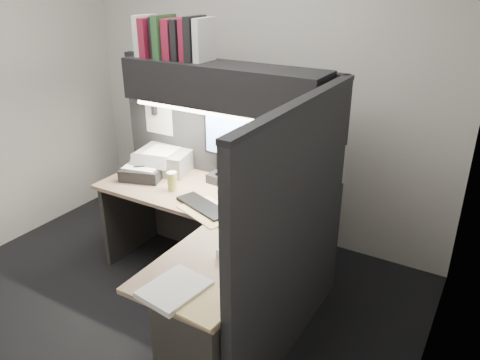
# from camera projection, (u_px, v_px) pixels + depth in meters

# --- Properties ---
(floor) EXTENTS (3.50, 3.50, 0.00)m
(floor) POSITION_uv_depth(u_px,v_px,m) (154.00, 310.00, 3.36)
(floor) COLOR black
(floor) RESTS_ON ground
(wall_back) EXTENTS (3.50, 0.04, 2.70)m
(wall_back) POSITION_uv_depth(u_px,v_px,m) (257.00, 85.00, 4.00)
(wall_back) COLOR beige
(wall_back) RESTS_ON floor
(wall_right) EXTENTS (0.04, 3.00, 2.70)m
(wall_right) POSITION_uv_depth(u_px,v_px,m) (447.00, 195.00, 2.00)
(wall_right) COLOR beige
(wall_right) RESTS_ON floor
(partition_back) EXTENTS (1.90, 0.06, 1.60)m
(partition_back) POSITION_uv_depth(u_px,v_px,m) (225.00, 166.00, 3.76)
(partition_back) COLOR black
(partition_back) RESTS_ON floor
(partition_right) EXTENTS (0.06, 1.50, 1.60)m
(partition_right) POSITION_uv_depth(u_px,v_px,m) (294.00, 239.00, 2.72)
(partition_right) COLOR black
(partition_right) RESTS_ON floor
(desk) EXTENTS (1.70, 1.53, 0.73)m
(desk) POSITION_uv_depth(u_px,v_px,m) (200.00, 277.00, 2.98)
(desk) COLOR #987660
(desk) RESTS_ON floor
(overhead_shelf) EXTENTS (1.55, 0.34, 0.30)m
(overhead_shelf) POSITION_uv_depth(u_px,v_px,m) (222.00, 85.00, 3.29)
(overhead_shelf) COLOR black
(overhead_shelf) RESTS_ON partition_back
(task_light_tube) EXTENTS (1.32, 0.04, 0.04)m
(task_light_tube) POSITION_uv_depth(u_px,v_px,m) (211.00, 113.00, 3.25)
(task_light_tube) COLOR white
(task_light_tube) RESTS_ON overhead_shelf
(monitor) EXTENTS (0.51, 0.25, 0.55)m
(monitor) POSITION_uv_depth(u_px,v_px,m) (233.00, 157.00, 3.53)
(monitor) COLOR black
(monitor) RESTS_ON desk
(keyboard) EXTENTS (0.48, 0.29, 0.02)m
(keyboard) POSITION_uv_depth(u_px,v_px,m) (203.00, 206.00, 3.24)
(keyboard) COLOR black
(keyboard) RESTS_ON desk
(mousepad) EXTENTS (0.25, 0.24, 0.00)m
(mousepad) POSITION_uv_depth(u_px,v_px,m) (261.00, 211.00, 3.20)
(mousepad) COLOR navy
(mousepad) RESTS_ON desk
(mouse) EXTENTS (0.09, 0.12, 0.04)m
(mouse) POSITION_uv_depth(u_px,v_px,m) (261.00, 207.00, 3.21)
(mouse) COLOR black
(mouse) RESTS_ON mousepad
(telephone) EXTENTS (0.26, 0.26, 0.09)m
(telephone) POSITION_uv_depth(u_px,v_px,m) (279.00, 190.00, 3.41)
(telephone) COLOR #C3B696
(telephone) RESTS_ON desk
(coffee_cup) EXTENTS (0.08, 0.08, 0.13)m
(coffee_cup) POSITION_uv_depth(u_px,v_px,m) (172.00, 182.00, 3.49)
(coffee_cup) COLOR #D3C454
(coffee_cup) RESTS_ON desk
(printer) EXTENTS (0.49, 0.45, 0.17)m
(printer) POSITION_uv_depth(u_px,v_px,m) (165.00, 160.00, 3.85)
(printer) COLOR gray
(printer) RESTS_ON desk
(notebook_stack) EXTENTS (0.38, 0.35, 0.09)m
(notebook_stack) POSITION_uv_depth(u_px,v_px,m) (143.00, 172.00, 3.70)
(notebook_stack) COLOR black
(notebook_stack) RESTS_ON desk
(open_folder) EXTENTS (0.48, 0.40, 0.01)m
(open_folder) POSITION_uv_depth(u_px,v_px,m) (209.00, 212.00, 3.18)
(open_folder) COLOR #D2B676
(open_folder) RESTS_ON desk
(paper_stack_a) EXTENTS (0.34, 0.31, 0.06)m
(paper_stack_a) POSITION_uv_depth(u_px,v_px,m) (249.00, 255.00, 2.65)
(paper_stack_a) COLOR white
(paper_stack_a) RESTS_ON desk
(paper_stack_b) EXTENTS (0.30, 0.35, 0.03)m
(paper_stack_b) POSITION_uv_depth(u_px,v_px,m) (175.00, 289.00, 2.38)
(paper_stack_b) COLOR white
(paper_stack_b) RESTS_ON desk
(manila_stack) EXTENTS (0.23, 0.29, 0.02)m
(manila_stack) POSITION_uv_depth(u_px,v_px,m) (210.00, 307.00, 2.27)
(manila_stack) COLOR #D2B676
(manila_stack) RESTS_ON desk
(binder_row) EXTENTS (0.58, 0.25, 0.31)m
(binder_row) POSITION_uv_depth(u_px,v_px,m) (173.00, 38.00, 3.37)
(binder_row) COLOR silver
(binder_row) RESTS_ON overhead_shelf
(pinned_papers) EXTENTS (1.76, 1.31, 0.51)m
(pinned_papers) POSITION_uv_depth(u_px,v_px,m) (244.00, 160.00, 3.18)
(pinned_papers) COLOR white
(pinned_papers) RESTS_ON partition_back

